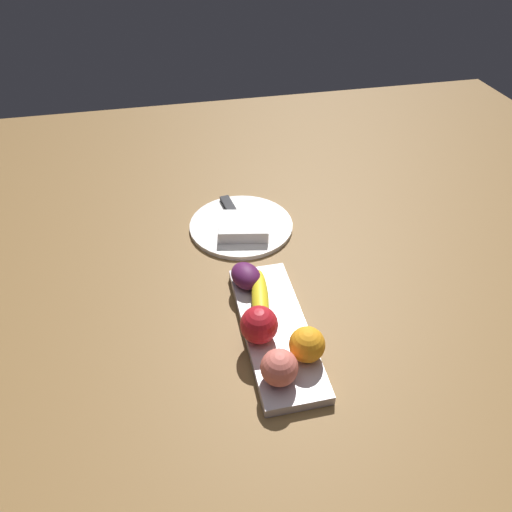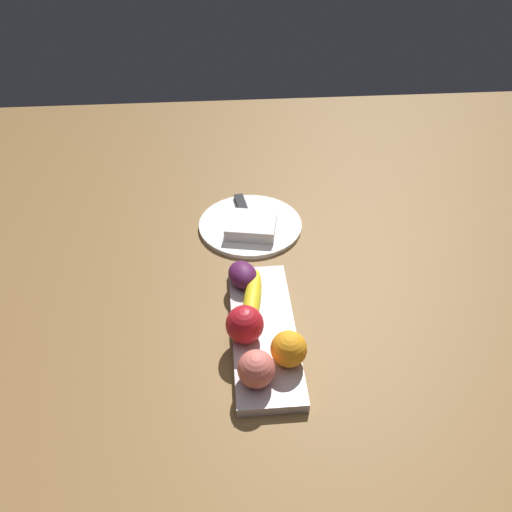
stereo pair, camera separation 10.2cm
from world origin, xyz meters
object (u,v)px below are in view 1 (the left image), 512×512
(orange_near_apple, at_px, (307,344))
(dinner_plate, at_px, (241,226))
(banana, at_px, (260,301))
(knife, at_px, (230,210))
(peach, at_px, (279,367))
(grape_bunch, at_px, (246,276))
(fruit_tray, at_px, (275,329))
(folded_napkin, at_px, (243,226))
(apple, at_px, (259,323))

(orange_near_apple, relative_size, dinner_plate, 0.25)
(banana, height_order, knife, banana)
(banana, bearing_deg, orange_near_apple, -147.58)
(banana, height_order, orange_near_apple, orange_near_apple)
(peach, bearing_deg, dinner_plate, 177.12)
(banana, height_order, grape_bunch, grape_bunch)
(banana, height_order, peach, peach)
(fruit_tray, xyz_separation_m, grape_bunch, (-0.13, -0.03, 0.03))
(fruit_tray, distance_m, orange_near_apple, 0.10)
(fruit_tray, xyz_separation_m, orange_near_apple, (0.08, 0.04, 0.04))
(banana, bearing_deg, knife, 9.93)
(orange_near_apple, relative_size, knife, 0.36)
(grape_bunch, relative_size, knife, 0.42)
(knife, bearing_deg, dinner_plate, 8.23)
(peach, height_order, grape_bunch, peach)
(orange_near_apple, distance_m, grape_bunch, 0.22)
(folded_napkin, bearing_deg, knife, -169.37)
(fruit_tray, height_order, banana, banana)
(fruit_tray, relative_size, dinner_plate, 1.36)
(fruit_tray, height_order, peach, peach)
(grape_bunch, relative_size, folded_napkin, 0.64)
(grape_bunch, bearing_deg, dinner_plate, 171.87)
(grape_bunch, relative_size, dinner_plate, 0.29)
(folded_napkin, bearing_deg, apple, -6.25)
(orange_near_apple, relative_size, grape_bunch, 0.86)
(peach, height_order, knife, peach)
(fruit_tray, bearing_deg, dinner_plate, 180.00)
(fruit_tray, distance_m, folded_napkin, 0.32)
(orange_near_apple, bearing_deg, peach, -58.18)
(peach, xyz_separation_m, grape_bunch, (-0.25, -0.01, -0.01))
(peach, distance_m, folded_napkin, 0.44)
(fruit_tray, xyz_separation_m, banana, (-0.05, -0.02, 0.03))
(grape_bunch, xyz_separation_m, folded_napkin, (-0.19, 0.03, -0.02))
(banana, distance_m, peach, 0.18)
(banana, relative_size, folded_napkin, 1.53)
(apple, bearing_deg, banana, 166.08)
(orange_near_apple, bearing_deg, grape_bunch, -161.82)
(orange_near_apple, xyz_separation_m, dinner_plate, (-0.44, -0.04, -0.05))
(apple, distance_m, grape_bunch, 0.15)
(apple, relative_size, banana, 0.39)
(knife, bearing_deg, apple, -10.70)
(folded_napkin, height_order, knife, folded_napkin)
(peach, distance_m, grape_bunch, 0.25)
(orange_near_apple, xyz_separation_m, folded_napkin, (-0.40, -0.04, -0.03))
(knife, bearing_deg, peach, -8.76)
(fruit_tray, xyz_separation_m, apple, (0.02, -0.04, 0.05))
(banana, xyz_separation_m, grape_bunch, (-0.07, -0.01, 0.01))
(banana, bearing_deg, grape_bunch, 20.53)
(folded_napkin, bearing_deg, fruit_tray, 0.00)
(dinner_plate, relative_size, knife, 1.43)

